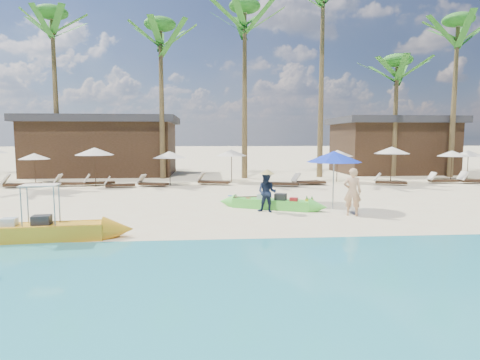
{
  "coord_description": "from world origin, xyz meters",
  "views": [
    {
      "loc": [
        -0.31,
        -12.99,
        2.71
      ],
      "look_at": [
        0.88,
        2.0,
        1.13
      ],
      "focal_mm": 30.0,
      "sensor_mm": 36.0,
      "label": 1
    }
  ],
  "objects": [
    {
      "name": "resort_parasol_10",
      "position": [
        16.36,
        11.5,
        1.74
      ],
      "size": [
        1.87,
        1.87,
        1.93
      ],
      "color": "#392317",
      "rests_on": "ground"
    },
    {
      "name": "lounger_4_right",
      "position": [
        -5.25,
        9.29,
        0.19
      ],
      "size": [
        1.72,
        0.81,
        0.56
      ],
      "rotation": [
        0.0,
        0.0,
        0.19
      ],
      "color": "#392317",
      "rests_on": "ground"
    },
    {
      "name": "lounger_7_right",
      "position": [
        5.32,
        9.93,
        0.2
      ],
      "size": [
        1.85,
        1.05,
        0.6
      ],
      "rotation": [
        0.0,
        0.0,
        0.3
      ],
      "color": "#392317",
      "rests_on": "ground"
    },
    {
      "name": "lounger_6_right",
      "position": [
        3.71,
        9.17,
        0.22
      ],
      "size": [
        1.99,
        1.15,
        0.65
      ],
      "rotation": [
        0.0,
        0.0,
        -0.32
      ],
      "color": "#392317",
      "rests_on": "ground"
    },
    {
      "name": "resort_parasol_3",
      "position": [
        -10.58,
        11.62,
        1.64
      ],
      "size": [
        1.76,
        1.76,
        1.81
      ],
      "color": "#392317",
      "rests_on": "ground"
    },
    {
      "name": "palm_7",
      "position": [
        16.57,
        13.68,
        8.99
      ],
      "size": [
        2.08,
        2.08,
        11.08
      ],
      "color": "brown",
      "rests_on": "ground"
    },
    {
      "name": "resort_parasol_4",
      "position": [
        -6.65,
        10.02,
        1.97
      ],
      "size": [
        2.12,
        2.12,
        2.18
      ],
      "color": "#392317",
      "rests_on": "ground"
    },
    {
      "name": "resort_parasol_5",
      "position": [
        -2.5,
        10.06,
        1.77
      ],
      "size": [
        1.9,
        1.9,
        1.96
      ],
      "color": "#392317",
      "rests_on": "ground"
    },
    {
      "name": "pavilion_west",
      "position": [
        -8.0,
        17.5,
        2.19
      ],
      "size": [
        10.8,
        6.6,
        4.3
      ],
      "color": "#392317",
      "rests_on": "ground"
    },
    {
      "name": "lounger_3_left",
      "position": [
        -10.64,
        9.73,
        0.22
      ],
      "size": [
        2.03,
        0.98,
        0.66
      ],
      "rotation": [
        0.0,
        0.0,
        0.21
      ],
      "color": "#392317",
      "rests_on": "ground"
    },
    {
      "name": "palm_6",
      "position": [
        12.84,
        14.52,
        7.05
      ],
      "size": [
        2.08,
        2.08,
        8.51
      ],
      "color": "brown",
      "rests_on": "ground"
    },
    {
      "name": "lounger_9_left",
      "position": [
        13.69,
        9.98,
        0.2
      ],
      "size": [
        1.75,
        0.56,
        0.59
      ],
      "rotation": [
        0.0,
        0.0,
        -0.01
      ],
      "color": "#392317",
      "rests_on": "ground"
    },
    {
      "name": "blue_umbrella",
      "position": [
        4.44,
        1.84,
        2.01
      ],
      "size": [
        2.07,
        2.07,
        2.23
      ],
      "color": "#99999E",
      "rests_on": "ground"
    },
    {
      "name": "palm_4",
      "position": [
        2.15,
        14.01,
        9.45
      ],
      "size": [
        2.08,
        2.08,
        11.7
      ],
      "color": "brown",
      "rests_on": "ground"
    },
    {
      "name": "pavilion_east",
      "position": [
        14.0,
        17.5,
        2.2
      ],
      "size": [
        8.8,
        6.6,
        4.3
      ],
      "color": "#392317",
      "rests_on": "ground"
    },
    {
      "name": "palm_3",
      "position": [
        -3.36,
        14.27,
        8.58
      ],
      "size": [
        2.08,
        2.08,
        10.52
      ],
      "color": "brown",
      "rests_on": "ground"
    },
    {
      "name": "lounger_9_right",
      "position": [
        15.49,
        9.76,
        0.22
      ],
      "size": [
        1.96,
        0.82,
        0.64
      ],
      "rotation": [
        0.0,
        0.0,
        0.13
      ],
      "color": "#392317",
      "rests_on": "ground"
    },
    {
      "name": "resort_parasol_9",
      "position": [
        15.34,
        11.64,
        1.72
      ],
      "size": [
        1.85,
        1.85,
        1.91
      ],
      "color": "#392317",
      "rests_on": "ground"
    },
    {
      "name": "green_canoe",
      "position": [
        2.09,
        2.09,
        0.2
      ],
      "size": [
        4.47,
        2.28,
        0.61
      ],
      "rotation": [
        0.0,
        0.0,
        -0.43
      ],
      "color": "#54E244",
      "rests_on": "ground"
    },
    {
      "name": "tourist",
      "position": [
        4.71,
        0.52,
        0.84
      ],
      "size": [
        0.71,
        0.58,
        1.68
      ],
      "primitive_type": "imported",
      "rotation": [
        0.0,
        0.0,
        2.81
      ],
      "color": "tan",
      "rests_on": "ground"
    },
    {
      "name": "wet_sand_strip",
      "position": [
        0.0,
        -5.0,
        0.0
      ],
      "size": [
        240.0,
        4.5,
        0.01
      ],
      "primitive_type": "cube",
      "color": "tan",
      "rests_on": "ground"
    },
    {
      "name": "vendor_green",
      "position": [
        1.82,
        1.39,
        0.73
      ],
      "size": [
        0.88,
        0.8,
        1.47
      ],
      "primitive_type": "imported",
      "rotation": [
        0.0,
        0.0,
        -0.44
      ],
      "color": "#15213B",
      "rests_on": "ground"
    },
    {
      "name": "resort_parasol_8",
      "position": [
        10.84,
        10.61,
        1.97
      ],
      "size": [
        2.12,
        2.12,
        2.19
      ],
      "color": "#392317",
      "rests_on": "ground"
    },
    {
      "name": "yellow_canoe",
      "position": [
        -4.95,
        -2.2,
        0.24
      ],
      "size": [
        5.77,
        1.12,
        1.5
      ],
      "rotation": [
        0.0,
        0.0,
        0.1
      ],
      "color": "gold",
      "rests_on": "ground"
    },
    {
      "name": "resort_parasol_6",
      "position": [
        1.11,
        11.49,
        1.82
      ],
      "size": [
        1.96,
        1.96,
        2.02
      ],
      "color": "#392317",
      "rests_on": "ground"
    },
    {
      "name": "lounger_8_left",
      "position": [
        10.11,
        9.33,
        0.21
      ],
      "size": [
        1.89,
        1.11,
        0.61
      ],
      "rotation": [
        0.0,
        0.0,
        -0.33
      ],
      "color": "#392317",
      "rests_on": "ground"
    },
    {
      "name": "lounger_3_right",
      "position": [
        -8.15,
        10.22,
        0.2
      ],
      "size": [
        1.8,
        0.6,
        0.61
      ],
      "rotation": [
        0.0,
        0.0,
        -0.03
      ],
      "color": "#392317",
      "rests_on": "ground"
    },
    {
      "name": "palm_5",
      "position": [
        7.45,
        14.38,
        10.82
      ],
      "size": [
        2.08,
        2.08,
        13.6
      ],
      "color": "brown",
      "rests_on": "ground"
    },
    {
      "name": "resort_parasol_7",
      "position": [
        7.64,
        11.18,
        1.78
      ],
      "size": [
        1.92,
        1.92,
        1.98
      ],
      "color": "#392317",
      "rests_on": "ground"
    },
    {
      "name": "lounger_4_left",
      "position": [
        -6.66,
        10.51,
        0.19
      ],
      "size": [
        1.78,
        1.02,
        0.58
      ],
      "rotation": [
        0.0,
        0.0,
        0.31
      ],
      "color": "#392317",
      "rests_on": "ground"
    },
    {
      "name": "lounger_7_left",
      "position": [
        5.46,
        9.77,
        0.21
      ],
      "size": [
        1.87,
        0.64,
        0.63
      ],
      "rotation": [
        0.0,
        0.0,
        -0.04
      ],
      "color": "#392317",
      "rests_on": "ground"
    },
    {
      "name": "lounger_5_left",
      "position": [
        -3.5,
        9.69,
        0.2
      ],
      "size": [
        1.82,
        1.07,
        0.59
      ],
      "rotation": [
        0.0,
        0.0,
        -0.33
      ],
      "color": "#392317",
      "rests_on": "ground"
    },
    {
      "name": "ground",
      "position": [
        0.0,
        0.0,
        0.0
      ],
      "size": [
        240.0,
        240.0,
        0.0
      ],
      "primitive_type": "plane",
      "color": "beige",
      "rests_on": "ground"
    },
    {
      "name": "lounger_6_left",
      "position": [
        -0.1,
        10.27,
        0.22
      ],
      "size": [
        2.01,
        1.16,
        0.65
      ],
      "rotation": [
        0.0,
        0.0,
        -0.31
      ],
      "color": "#392317",
      "rests_on": "ground"
    },
    {
      "name": "palm_2",
      "position": [
        -10.45,
        15.08,
        9.18
      ],
      "size": [
        2.08,
        2.08,
        11.33
      ],
      "color": "brown",
      "rests_on": "ground"
    }
  ]
}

